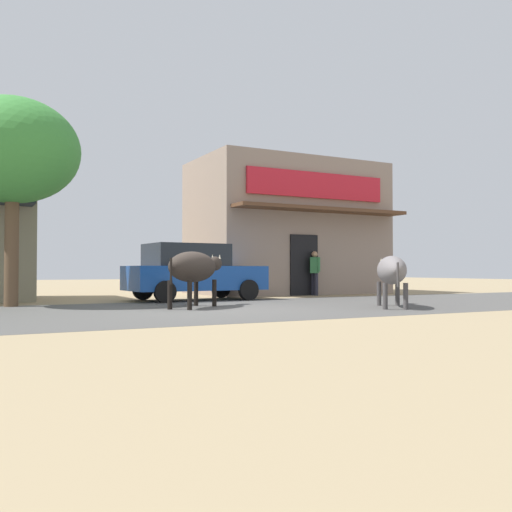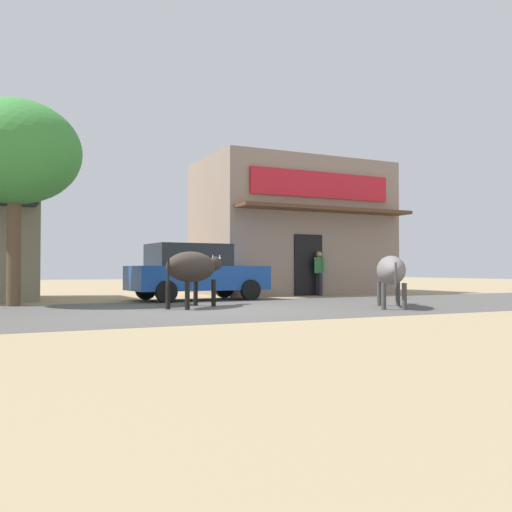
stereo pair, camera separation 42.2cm
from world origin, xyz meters
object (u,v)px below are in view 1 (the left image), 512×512
(parked_hatchback_car, at_px, (193,271))
(cow_near_brown, at_px, (194,267))
(cow_far_dark, at_px, (391,271))
(pedestrian_by_shop, at_px, (315,270))
(roadside_tree, at_px, (13,151))

(parked_hatchback_car, bearing_deg, cow_near_brown, -110.64)
(cow_far_dark, height_order, pedestrian_by_shop, pedestrian_by_shop)
(roadside_tree, bearing_deg, cow_far_dark, -29.53)
(roadside_tree, bearing_deg, cow_near_brown, -32.94)
(roadside_tree, height_order, parked_hatchback_car, roadside_tree)
(roadside_tree, distance_m, pedestrian_by_shop, 10.27)
(cow_near_brown, bearing_deg, roadside_tree, 147.06)
(roadside_tree, distance_m, cow_near_brown, 5.32)
(pedestrian_by_shop, bearing_deg, cow_far_dark, -106.72)
(cow_far_dark, bearing_deg, roadside_tree, 150.47)
(parked_hatchback_car, bearing_deg, cow_far_dark, -59.35)
(parked_hatchback_car, bearing_deg, pedestrian_by_shop, 9.67)
(cow_near_brown, bearing_deg, cow_far_dark, -26.25)
(roadside_tree, distance_m, parked_hatchback_car, 5.77)
(cow_far_dark, xyz_separation_m, pedestrian_by_shop, (1.78, 5.94, 0.02))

